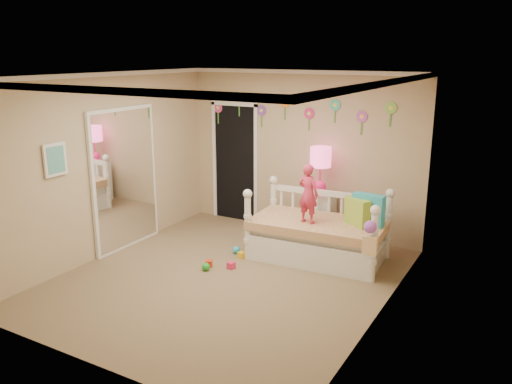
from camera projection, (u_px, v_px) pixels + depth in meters
The scene contains 18 objects.
floor at pixel (227, 279), 6.83m from camera, with size 4.00×4.50×0.01m, color #7F684C.
ceiling at pixel (223, 75), 6.15m from camera, with size 4.00×4.50×0.01m, color white.
back_wall at pixel (301, 153), 8.38m from camera, with size 4.00×0.01×2.60m, color tan.
left_wall at pixel (107, 166), 7.44m from camera, with size 0.01×4.50×2.60m, color tan.
right_wall at pixel (384, 205), 5.54m from camera, with size 0.01×4.50×2.60m, color tan.
crown_molding at pixel (224, 78), 6.16m from camera, with size 4.00×4.50×0.06m, color white, non-canonical shape.
daybed at pixel (318, 224), 7.39m from camera, with size 1.89×1.02×1.02m, color white, non-canonical shape.
pillow_turquoise at pixel (368, 210), 7.12m from camera, with size 0.43×0.15×0.43m, color #25A2BD.
pillow_lime at pixel (357, 212), 7.13m from camera, with size 0.39×0.15×0.37m, color #9BC43B.
child at pixel (308, 194), 7.17m from camera, with size 0.30×0.20×0.83m, color #DA3153.
nightstand at pixel (319, 216), 8.16m from camera, with size 0.46×0.35×0.77m, color white.
table_lamp at pixel (320, 163), 7.94m from camera, with size 0.32×0.32×0.71m.
closet_doorway at pixel (235, 162), 9.03m from camera, with size 0.90×0.04×2.07m, color black.
flower_decals at pixel (297, 113), 8.25m from camera, with size 3.40×0.02×0.50m, color #B2668C, non-canonical shape.
mirror_closet at pixel (125, 179), 7.74m from camera, with size 0.07×1.30×2.10m, color white.
wall_picture at pixel (55, 160), 6.61m from camera, with size 0.05×0.34×0.42m, color white.
hanging_bag at pixel (369, 239), 6.49m from camera, with size 0.20×0.16×0.36m, color beige, non-canonical shape.
toy_scatter at pixel (211, 260), 7.31m from camera, with size 0.80×1.30×0.11m, color #996666, non-canonical shape.
Camera 1 is at (3.44, -5.29, 2.87)m, focal length 36.75 mm.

